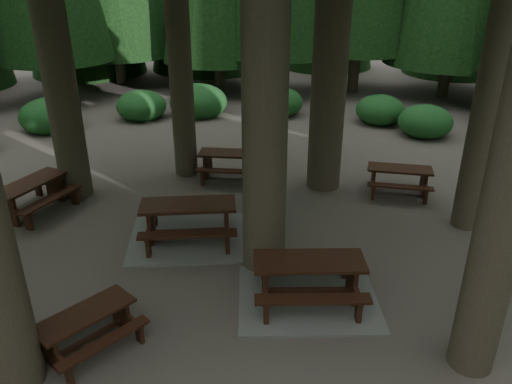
{
  "coord_description": "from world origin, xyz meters",
  "views": [
    {
      "loc": [
        0.84,
        -8.46,
        5.64
      ],
      "look_at": [
        0.62,
        1.33,
        1.1
      ],
      "focal_mm": 35.0,
      "sensor_mm": 36.0,
      "label": 1
    }
  ],
  "objects_px": {
    "picnic_table_a": "(308,286)",
    "picnic_table_d": "(399,176)",
    "picnic_table_e": "(86,324)",
    "picnic_table_b": "(31,192)",
    "picnic_table_f": "(231,161)",
    "picnic_table_c": "(189,227)"
  },
  "relations": [
    {
      "from": "picnic_table_c",
      "to": "picnic_table_a",
      "type": "bearing_deg",
      "value": -46.6
    },
    {
      "from": "picnic_table_a",
      "to": "picnic_table_c",
      "type": "bearing_deg",
      "value": 137.05
    },
    {
      "from": "picnic_table_c",
      "to": "picnic_table_f",
      "type": "distance_m",
      "value": 3.6
    },
    {
      "from": "picnic_table_b",
      "to": "picnic_table_d",
      "type": "relative_size",
      "value": 1.24
    },
    {
      "from": "picnic_table_d",
      "to": "picnic_table_f",
      "type": "height_order",
      "value": "picnic_table_f"
    },
    {
      "from": "picnic_table_a",
      "to": "picnic_table_f",
      "type": "height_order",
      "value": "picnic_table_a"
    },
    {
      "from": "picnic_table_f",
      "to": "picnic_table_a",
      "type": "bearing_deg",
      "value": -67.78
    },
    {
      "from": "picnic_table_a",
      "to": "picnic_table_d",
      "type": "bearing_deg",
      "value": 57.56
    },
    {
      "from": "picnic_table_c",
      "to": "picnic_table_e",
      "type": "height_order",
      "value": "picnic_table_c"
    },
    {
      "from": "picnic_table_b",
      "to": "picnic_table_d",
      "type": "xyz_separation_m",
      "value": [
        9.25,
        1.34,
        -0.06
      ]
    },
    {
      "from": "picnic_table_c",
      "to": "picnic_table_d",
      "type": "bearing_deg",
      "value": 20.62
    },
    {
      "from": "picnic_table_b",
      "to": "picnic_table_d",
      "type": "height_order",
      "value": "picnic_table_b"
    },
    {
      "from": "picnic_table_d",
      "to": "picnic_table_f",
      "type": "bearing_deg",
      "value": 178.64
    },
    {
      "from": "picnic_table_a",
      "to": "picnic_table_e",
      "type": "height_order",
      "value": "picnic_table_a"
    },
    {
      "from": "picnic_table_d",
      "to": "picnic_table_e",
      "type": "xyz_separation_m",
      "value": [
        -6.34,
        -6.04,
        -0.03
      ]
    },
    {
      "from": "picnic_table_e",
      "to": "picnic_table_f",
      "type": "relative_size",
      "value": 1.05
    },
    {
      "from": "picnic_table_d",
      "to": "picnic_table_f",
      "type": "xyz_separation_m",
      "value": [
        -4.54,
        0.92,
        0.04
      ]
    },
    {
      "from": "picnic_table_b",
      "to": "picnic_table_f",
      "type": "relative_size",
      "value": 1.21
    },
    {
      "from": "picnic_table_f",
      "to": "picnic_table_e",
      "type": "bearing_deg",
      "value": -99.92
    },
    {
      "from": "picnic_table_a",
      "to": "picnic_table_f",
      "type": "xyz_separation_m",
      "value": [
        -1.79,
        5.65,
        0.21
      ]
    },
    {
      "from": "picnic_table_e",
      "to": "picnic_table_d",
      "type": "bearing_deg",
      "value": -4.72
    },
    {
      "from": "picnic_table_f",
      "to": "picnic_table_c",
      "type": "bearing_deg",
      "value": -96.28
    }
  ]
}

